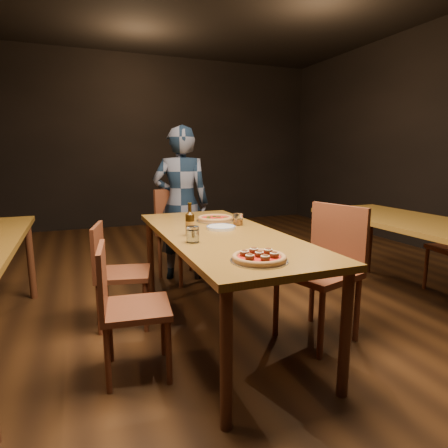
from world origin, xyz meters
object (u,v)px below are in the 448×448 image
object	(u,v)px
water_glass	(193,234)
diner	(181,204)
chair_end	(185,233)
amber_glass	(238,219)
chair_main_nw	(136,307)
chair_main_e	(318,272)
table_right	(422,230)
pizza_margherita	(215,219)
table_main	(221,242)
plate_stack	(221,227)
chair_main_sw	(124,273)
pizza_meatball	(259,257)
beer_bottle	(190,224)

from	to	relation	value
water_glass	diner	world-z (taller)	diner
chair_end	amber_glass	distance (m)	1.09
chair_main_nw	chair_main_e	bearing A→B (deg)	-84.61
amber_glass	table_right	bearing A→B (deg)	-15.52
chair_main_e	chair_end	distance (m)	1.67
pizza_margherita	diner	distance (m)	0.87
table_right	amber_glass	bearing A→B (deg)	164.48
table_main	plate_stack	distance (m)	0.16
chair_main_sw	pizza_meatball	xyz separation A→B (m)	(0.57, -1.14, 0.36)
chair_main_nw	diner	xyz separation A→B (m)	(0.72, 1.62, 0.37)
table_right	pizza_meatball	bearing A→B (deg)	-163.03
chair_main_nw	amber_glass	bearing A→B (deg)	-52.38
chair_main_e	pizza_margherita	bearing A→B (deg)	-165.77
pizza_margherita	amber_glass	bearing A→B (deg)	-66.87
table_main	pizza_meatball	world-z (taller)	pizza_meatball
chair_end	amber_glass	bearing A→B (deg)	-101.15
chair_main_nw	pizza_meatball	world-z (taller)	chair_main_nw
beer_bottle	diner	bearing A→B (deg)	77.35
table_main	beer_bottle	xyz separation A→B (m)	(-0.23, -0.02, 0.15)
pizza_meatball	beer_bottle	distance (m)	0.74
pizza_margherita	diner	world-z (taller)	diner
table_main	chair_main_e	bearing A→B (deg)	-30.31
table_main	chair_main_e	size ratio (longest dim) A/B	2.02
plate_stack	chair_main_e	bearing A→B (deg)	-40.98
table_main	chair_main_nw	xyz separation A→B (m)	(-0.65, -0.31, -0.26)
water_glass	pizza_margherita	bearing A→B (deg)	59.29
chair_end	water_glass	world-z (taller)	chair_end
beer_bottle	table_main	bearing A→B (deg)	4.06
pizza_meatball	beer_bottle	world-z (taller)	beer_bottle
pizza_meatball	table_main	bearing A→B (deg)	84.05
chair_main_nw	chair_end	bearing A→B (deg)	-18.44
plate_stack	amber_glass	size ratio (longest dim) A/B	2.32
chair_end	chair_main_nw	bearing A→B (deg)	-133.88
diner	table_main	bearing A→B (deg)	104.19
table_right	chair_main_e	size ratio (longest dim) A/B	2.02
chair_main_sw	chair_end	bearing A→B (deg)	-27.53
pizza_meatball	amber_glass	distance (m)	1.00
beer_bottle	chair_main_e	bearing A→B (deg)	-21.64
diner	beer_bottle	bearing A→B (deg)	94.35
table_right	pizza_meatball	world-z (taller)	pizza_meatball
chair_main_nw	pizza_margherita	distance (m)	1.14
chair_end	water_glass	distance (m)	1.54
chair_main_sw	pizza_margherita	bearing A→B (deg)	-73.25
chair_end	table_right	bearing A→B (deg)	-60.51
chair_end	pizza_meatball	size ratio (longest dim) A/B	3.25
table_right	pizza_margherita	size ratio (longest dim) A/B	6.45
table_main	pizza_meatball	bearing A→B (deg)	-95.95
table_right	chair_main_e	bearing A→B (deg)	-172.80
chair_main_nw	chair_main_sw	bearing A→B (deg)	6.00
table_main	diner	xyz separation A→B (m)	(0.06, 1.31, 0.11)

